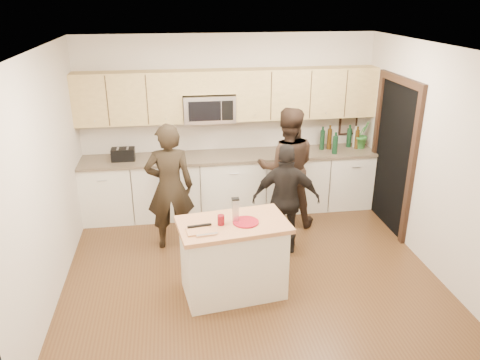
{
  "coord_description": "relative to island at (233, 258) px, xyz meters",
  "views": [
    {
      "loc": [
        -0.86,
        -5.03,
        3.24
      ],
      "look_at": [
        -0.06,
        0.35,
        1.06
      ],
      "focal_mm": 35.0,
      "sensor_mm": 36.0,
      "label": 1
    }
  ],
  "objects": [
    {
      "name": "floor",
      "position": [
        0.26,
        0.49,
        -0.45
      ],
      "size": [
        4.5,
        4.5,
        0.0
      ],
      "primitive_type": "plane",
      "color": "#51351B",
      "rests_on": "ground"
    },
    {
      "name": "room_shell",
      "position": [
        0.26,
        0.49,
        1.28
      ],
      "size": [
        4.52,
        4.02,
        2.71
      ],
      "color": "beige",
      "rests_on": "ground"
    },
    {
      "name": "back_cabinetry",
      "position": [
        0.26,
        2.18,
        0.02
      ],
      "size": [
        4.5,
        0.66,
        0.94
      ],
      "color": "silver",
      "rests_on": "ground"
    },
    {
      "name": "upper_cabinetry",
      "position": [
        0.29,
        2.33,
        1.39
      ],
      "size": [
        4.5,
        0.33,
        0.75
      ],
      "color": "tan",
      "rests_on": "ground"
    },
    {
      "name": "microwave",
      "position": [
        -0.05,
        2.29,
        1.2
      ],
      "size": [
        0.76,
        0.41,
        0.4
      ],
      "color": "silver",
      "rests_on": "ground"
    },
    {
      "name": "doorway",
      "position": [
        2.49,
        1.39,
        0.7
      ],
      "size": [
        0.06,
        1.25,
        2.2
      ],
      "color": "black",
      "rests_on": "ground"
    },
    {
      "name": "framed_picture",
      "position": [
        2.21,
        2.48,
        0.83
      ],
      "size": [
        0.3,
        0.03,
        0.38
      ],
      "color": "black",
      "rests_on": "ground"
    },
    {
      "name": "dish_towel",
      "position": [
        -0.69,
        2.0,
        0.35
      ],
      "size": [
        0.34,
        0.6,
        0.48
      ],
      "color": "white",
      "rests_on": "ground"
    },
    {
      "name": "island",
      "position": [
        0.0,
        0.0,
        0.0
      ],
      "size": [
        1.28,
        0.86,
        0.9
      ],
      "rotation": [
        0.0,
        0.0,
        0.14
      ],
      "color": "silver",
      "rests_on": "ground"
    },
    {
      "name": "red_plate",
      "position": [
        0.14,
        -0.02,
        0.45
      ],
      "size": [
        0.29,
        0.29,
        0.02
      ],
      "primitive_type": "cylinder",
      "color": "maroon",
      "rests_on": "island"
    },
    {
      "name": "box_grater",
      "position": [
        0.03,
        0.02,
        0.6
      ],
      "size": [
        0.08,
        0.06,
        0.26
      ],
      "color": "silver",
      "rests_on": "red_plate"
    },
    {
      "name": "drink_glass",
      "position": [
        -0.14,
        -0.03,
        0.5
      ],
      "size": [
        0.08,
        0.08,
        0.11
      ],
      "primitive_type": "cylinder",
      "color": "maroon",
      "rests_on": "island"
    },
    {
      "name": "cutting_board",
      "position": [
        -0.39,
        -0.16,
        0.46
      ],
      "size": [
        0.28,
        0.22,
        0.02
      ],
      "primitive_type": "cube",
      "rotation": [
        0.0,
        0.0,
        0.14
      ],
      "color": "tan",
      "rests_on": "island"
    },
    {
      "name": "tongs",
      "position": [
        -0.37,
        -0.08,
        0.47
      ],
      "size": [
        0.26,
        0.06,
        0.02
      ],
      "primitive_type": "cube",
      "rotation": [
        0.0,
        0.0,
        0.14
      ],
      "color": "black",
      "rests_on": "cutting_board"
    },
    {
      "name": "knife",
      "position": [
        -0.31,
        -0.27,
        0.47
      ],
      "size": [
        0.22,
        0.05,
        0.01
      ],
      "primitive_type": "cube",
      "rotation": [
        0.0,
        0.0,
        0.14
      ],
      "color": "silver",
      "rests_on": "cutting_board"
    },
    {
      "name": "toaster",
      "position": [
        -1.34,
        2.16,
        0.58
      ],
      "size": [
        0.34,
        0.2,
        0.18
      ],
      "color": "black",
      "rests_on": "back_cabinetry"
    },
    {
      "name": "bottle_cluster",
      "position": [
        2.0,
        2.2,
        0.66
      ],
      "size": [
        0.64,
        0.38,
        0.39
      ],
      "color": "black",
      "rests_on": "back_cabinetry"
    },
    {
      "name": "orchid",
      "position": [
        2.36,
        2.21,
        0.71
      ],
      "size": [
        0.31,
        0.29,
        0.44
      ],
      "primitive_type": "imported",
      "rotation": [
        0.0,
        0.0,
        0.51
      ],
      "color": "#32752E",
      "rests_on": "back_cabinetry"
    },
    {
      "name": "woman_left",
      "position": [
        -0.68,
        1.2,
        0.41
      ],
      "size": [
        0.63,
        0.42,
        1.73
      ],
      "primitive_type": "imported",
      "rotation": [
        0.0,
        0.0,
        3.15
      ],
      "color": "black",
      "rests_on": "ground"
    },
    {
      "name": "woman_center",
      "position": [
        1.0,
        1.62,
        0.43
      ],
      "size": [
        0.95,
        0.78,
        1.78
      ],
      "primitive_type": "imported",
      "rotation": [
        0.0,
        0.0,
        3.0
      ],
      "color": "black",
      "rests_on": "ground"
    },
    {
      "name": "woman_right",
      "position": [
        0.81,
        0.84,
        0.29
      ],
      "size": [
        0.93,
        0.52,
        1.49
      ],
      "primitive_type": "imported",
      "rotation": [
        0.0,
        0.0,
        2.96
      ],
      "color": "black",
      "rests_on": "ground"
    }
  ]
}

